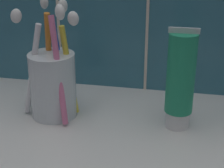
% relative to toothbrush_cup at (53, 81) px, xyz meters
% --- Properties ---
extents(sink_counter, '(0.66, 0.35, 0.02)m').
position_rel_toothbrush_cup_xyz_m(sink_counter, '(0.12, -0.04, -0.07)').
color(sink_counter, silver).
rests_on(sink_counter, ground).
extents(toothbrush_cup, '(0.11, 0.10, 0.19)m').
position_rel_toothbrush_cup_xyz_m(toothbrush_cup, '(0.00, 0.00, 0.00)').
color(toothbrush_cup, silver).
rests_on(toothbrush_cup, sink_counter).
extents(toothpaste_tube, '(0.04, 0.04, 0.16)m').
position_rel_toothbrush_cup_xyz_m(toothpaste_tube, '(0.20, -0.00, 0.02)').
color(toothpaste_tube, white).
rests_on(toothpaste_tube, sink_counter).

